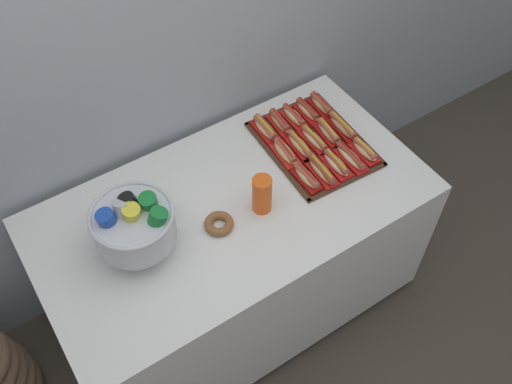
# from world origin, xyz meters

# --- Properties ---
(ground_plane) EXTENTS (10.00, 10.00, 0.00)m
(ground_plane) POSITION_xyz_m (0.00, 0.00, 0.00)
(ground_plane) COLOR #4C4238
(back_wall) EXTENTS (6.00, 0.10, 2.60)m
(back_wall) POSITION_xyz_m (0.00, 0.51, 1.30)
(back_wall) COLOR #9EA8B2
(back_wall) RESTS_ON ground_plane
(buffet_table) EXTENTS (1.62, 0.86, 0.80)m
(buffet_table) POSITION_xyz_m (0.00, 0.00, 0.42)
(buffet_table) COLOR white
(buffet_table) RESTS_ON ground_plane
(serving_tray) EXTENTS (0.43, 0.55, 0.01)m
(serving_tray) POSITION_xyz_m (0.47, 0.08, 0.80)
(serving_tray) COLOR #472B19
(serving_tray) RESTS_ON buffet_table
(hot_dog_0) EXTENTS (0.06, 0.15, 0.06)m
(hot_dog_0) POSITION_xyz_m (0.31, -0.08, 0.83)
(hot_dog_0) COLOR #B21414
(hot_dog_0) RESTS_ON serving_tray
(hot_dog_1) EXTENTS (0.08, 0.19, 0.06)m
(hot_dog_1) POSITION_xyz_m (0.39, -0.08, 0.83)
(hot_dog_1) COLOR red
(hot_dog_1) RESTS_ON serving_tray
(hot_dog_2) EXTENTS (0.08, 0.17, 0.06)m
(hot_dog_2) POSITION_xyz_m (0.46, -0.09, 0.83)
(hot_dog_2) COLOR red
(hot_dog_2) RESTS_ON serving_tray
(hot_dog_3) EXTENTS (0.06, 0.18, 0.06)m
(hot_dog_3) POSITION_xyz_m (0.54, -0.09, 0.83)
(hot_dog_3) COLOR red
(hot_dog_3) RESTS_ON serving_tray
(hot_dog_4) EXTENTS (0.07, 0.15, 0.06)m
(hot_dog_4) POSITION_xyz_m (0.61, -0.09, 0.83)
(hot_dog_4) COLOR red
(hot_dog_4) RESTS_ON serving_tray
(hot_dog_5) EXTENTS (0.08, 0.17, 0.06)m
(hot_dog_5) POSITION_xyz_m (0.32, 0.09, 0.83)
(hot_dog_5) COLOR red
(hot_dog_5) RESTS_ON serving_tray
(hot_dog_6) EXTENTS (0.07, 0.18, 0.06)m
(hot_dog_6) POSITION_xyz_m (0.40, 0.08, 0.83)
(hot_dog_6) COLOR red
(hot_dog_6) RESTS_ON serving_tray
(hot_dog_7) EXTENTS (0.06, 0.18, 0.06)m
(hot_dog_7) POSITION_xyz_m (0.47, 0.08, 0.83)
(hot_dog_7) COLOR red
(hot_dog_7) RESTS_ON serving_tray
(hot_dog_8) EXTENTS (0.08, 0.17, 0.06)m
(hot_dog_8) POSITION_xyz_m (0.55, 0.07, 0.83)
(hot_dog_8) COLOR red
(hot_dog_8) RESTS_ON serving_tray
(hot_dog_9) EXTENTS (0.06, 0.19, 0.06)m
(hot_dog_9) POSITION_xyz_m (0.62, 0.07, 0.83)
(hot_dog_9) COLOR #B21414
(hot_dog_9) RESTS_ON serving_tray
(hot_dog_10) EXTENTS (0.07, 0.17, 0.06)m
(hot_dog_10) POSITION_xyz_m (0.33, 0.25, 0.83)
(hot_dog_10) COLOR red
(hot_dog_10) RESTS_ON serving_tray
(hot_dog_11) EXTENTS (0.07, 0.16, 0.06)m
(hot_dog_11) POSITION_xyz_m (0.40, 0.25, 0.83)
(hot_dog_11) COLOR red
(hot_dog_11) RESTS_ON serving_tray
(hot_dog_12) EXTENTS (0.06, 0.15, 0.06)m
(hot_dog_12) POSITION_xyz_m (0.48, 0.24, 0.83)
(hot_dog_12) COLOR red
(hot_dog_12) RESTS_ON serving_tray
(hot_dog_13) EXTENTS (0.06, 0.16, 0.06)m
(hot_dog_13) POSITION_xyz_m (0.55, 0.24, 0.83)
(hot_dog_13) COLOR red
(hot_dog_13) RESTS_ON serving_tray
(hot_dog_14) EXTENTS (0.07, 0.16, 0.06)m
(hot_dog_14) POSITION_xyz_m (0.63, 0.24, 0.83)
(hot_dog_14) COLOR #B21414
(hot_dog_14) RESTS_ON serving_tray
(punch_bowl) EXTENTS (0.31, 0.31, 0.26)m
(punch_bowl) POSITION_xyz_m (-0.40, 0.01, 0.94)
(punch_bowl) COLOR silver
(punch_bowl) RESTS_ON buffet_table
(cup_stack) EXTENTS (0.08, 0.08, 0.17)m
(cup_stack) POSITION_xyz_m (0.09, -0.09, 0.88)
(cup_stack) COLOR #EA5B19
(cup_stack) RESTS_ON buffet_table
(donut) EXTENTS (0.12, 0.12, 0.03)m
(donut) POSITION_xyz_m (-0.10, -0.07, 0.81)
(donut) COLOR brown
(donut) RESTS_ON buffet_table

